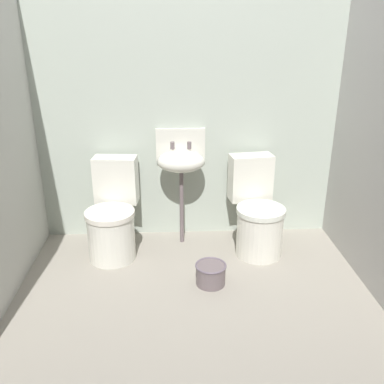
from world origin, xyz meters
name	(u,v)px	position (x,y,z in m)	size (l,w,h in m)	color
ground_plane	(194,300)	(0.00, 0.00, -0.04)	(2.96, 2.42, 0.08)	gray
wall_back	(187,112)	(0.00, 1.06, 1.11)	(2.96, 0.10, 2.23)	#ACB6A8
toilet_left	(113,218)	(-0.64, 0.66, 0.32)	(0.44, 0.62, 0.78)	silver
toilet_right	(257,215)	(0.57, 0.66, 0.32)	(0.46, 0.64, 0.78)	silver
sink	(181,160)	(-0.06, 0.85, 0.75)	(0.42, 0.34, 0.99)	#695C5F
bucket	(211,274)	(0.13, 0.15, 0.09)	(0.23, 0.23, 0.16)	#695C5F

